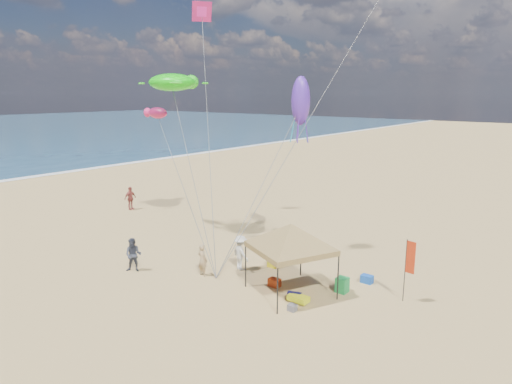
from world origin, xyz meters
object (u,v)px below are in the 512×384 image
chair_yellow (274,260)px  person_near_c (241,253)px  feather_flag (409,261)px  canopy_tent (291,227)px  person_far_a (130,198)px  chair_green (342,285)px  cooler_blue (367,279)px  person_near_b (133,255)px  person_near_a (203,260)px  beach_cart (298,298)px  cooler_red (274,282)px

chair_yellow → person_near_c: (-1.07, -1.38, 0.56)m
person_near_c → feather_flag: bearing=-151.4°
canopy_tent → feather_flag: 5.21m
person_near_c → person_far_a: (-14.70, 4.05, -0.00)m
chair_green → person_far_a: bearing=170.9°
cooler_blue → chair_yellow: size_ratio=0.77×
canopy_tent → person_near_b: size_ratio=3.19×
person_near_a → cooler_blue: bearing=-143.4°
beach_cart → person_near_a: bearing=-175.5°
cooler_blue → person_near_b: 11.62m
person_near_a → person_near_c: size_ratio=0.89×
canopy_tent → chair_green: canopy_tent is taller
canopy_tent → person_far_a: size_ratio=3.06×
cooler_red → feather_flag: bearing=22.2°
feather_flag → cooler_blue: 2.94m
feather_flag → person_far_a: bearing=173.9°
chair_yellow → person_near_b: (-5.19, -4.93, 0.52)m
feather_flag → person_far_a: feather_flag is taller
canopy_tent → person_near_c: bearing=168.5°
person_far_a → feather_flag: bearing=-99.6°
cooler_blue → person_near_c: (-5.79, -2.49, 0.72)m
person_near_a → cooler_red: bearing=-157.4°
cooler_blue → beach_cart: cooler_blue is taller
canopy_tent → person_near_b: bearing=-159.8°
person_near_a → person_near_c: bearing=-114.7°
feather_flag → person_near_c: (-8.03, -1.63, -0.99)m
chair_green → chair_yellow: bearing=172.5°
cooler_red → chair_yellow: bearing=127.3°
chair_green → person_near_a: (-6.34, -2.57, 0.46)m
chair_green → beach_cart: chair_green is taller
person_near_a → canopy_tent: bearing=-162.7°
chair_green → beach_cart: size_ratio=0.78×
cooler_red → person_far_a: bearing=165.0°
cooler_blue → chair_yellow: bearing=-166.8°
chair_green → canopy_tent: bearing=-139.6°
chair_green → beach_cart: bearing=-114.1°
canopy_tent → beach_cart: canopy_tent is taller
canopy_tent → cooler_red: (-0.97, 0.13, -2.95)m
canopy_tent → person_far_a: (-18.25, 4.77, -2.23)m
chair_yellow → person_near_b: size_ratio=0.40×
beach_cart → person_near_c: person_near_c is taller
person_near_b → chair_yellow: bearing=7.8°
canopy_tent → person_far_a: bearing=165.3°
cooler_blue → person_far_a: (-20.49, 1.56, 0.72)m
person_near_a → person_far_a: bearing=-18.4°
cooler_blue → person_near_b: person_near_b is taller
person_far_a → chair_yellow: bearing=-103.1°
cooler_red → person_near_c: 2.74m
cooler_blue → person_far_a: person_far_a is taller
feather_flag → cooler_blue: bearing=159.1°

